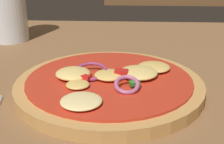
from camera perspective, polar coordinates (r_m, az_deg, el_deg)
dining_table at (r=0.41m, az=3.07°, el=-5.71°), size 1.39×0.83×0.03m
pizza at (r=0.39m, az=-0.12°, el=-2.46°), size 0.24×0.24×0.03m
beer_glass at (r=0.64m, az=-18.50°, el=11.11°), size 0.07×0.07×0.15m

